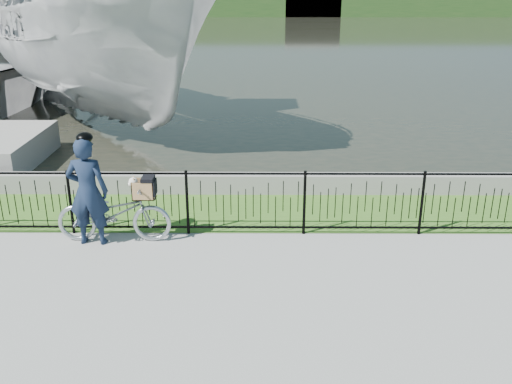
{
  "coord_description": "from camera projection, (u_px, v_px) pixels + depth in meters",
  "views": [
    {
      "loc": [
        0.23,
        -7.41,
        4.2
      ],
      "look_at": [
        0.18,
        1.0,
        1.0
      ],
      "focal_mm": 40.0,
      "sensor_mm": 36.0,
      "label": 1
    }
  ],
  "objects": [
    {
      "name": "far_treeline",
      "position": [
        258.0,
        2.0,
        63.97
      ],
      "size": [
        120.0,
        6.0,
        3.0
      ],
      "primitive_type": "cube",
      "color": "#27471B",
      "rests_on": "ground"
    },
    {
      "name": "ground",
      "position": [
        243.0,
        279.0,
        8.42
      ],
      "size": [
        120.0,
        120.0,
        0.0
      ],
      "primitive_type": "plane",
      "color": "gray",
      "rests_on": "ground"
    },
    {
      "name": "bicycle_rig",
      "position": [
        115.0,
        212.0,
        9.48
      ],
      "size": [
        1.9,
        0.66,
        1.16
      ],
      "color": "#A1A7AD",
      "rests_on": "ground"
    },
    {
      "name": "far_building_right",
      "position": [
        312.0,
        1.0,
        62.5
      ],
      "size": [
        6.0,
        3.0,
        3.2
      ],
      "primitive_type": "cube",
      "color": "#A59384",
      "rests_on": "ground"
    },
    {
      "name": "fence",
      "position": [
        246.0,
        203.0,
        9.71
      ],
      "size": [
        14.0,
        0.06,
        1.15
      ],
      "primitive_type": null,
      "color": "black",
      "rests_on": "ground"
    },
    {
      "name": "grass_strip",
      "position": [
        247.0,
        211.0,
        10.85
      ],
      "size": [
        60.0,
        2.0,
        0.01
      ],
      "primitive_type": "cube",
      "color": "#39621E",
      "rests_on": "ground"
    },
    {
      "name": "boat_near",
      "position": [
        92.0,
        44.0,
        16.45
      ],
      "size": [
        10.81,
        11.96,
        6.35
      ],
      "color": "#AAAAAA",
      "rests_on": "water"
    },
    {
      "name": "cyclist",
      "position": [
        88.0,
        190.0,
        9.25
      ],
      "size": [
        0.68,
        0.45,
        1.9
      ],
      "color": "#121D33",
      "rests_on": "ground"
    },
    {
      "name": "water",
      "position": [
        256.0,
        41.0,
        39.27
      ],
      "size": [
        120.0,
        120.0,
        0.0
      ],
      "primitive_type": "plane",
      "color": "black",
      "rests_on": "ground"
    },
    {
      "name": "quay_wall",
      "position": [
        248.0,
        183.0,
        11.71
      ],
      "size": [
        60.0,
        0.3,
        0.4
      ],
      "primitive_type": "cube",
      "color": "gray",
      "rests_on": "ground"
    }
  ]
}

